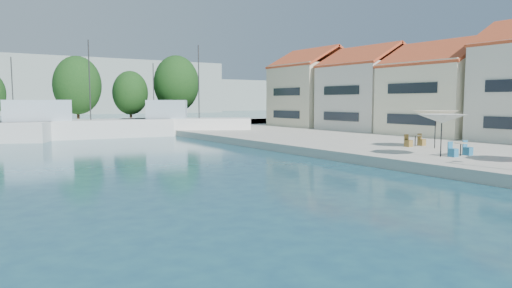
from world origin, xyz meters
TOP-DOWN VIEW (x-y plane):
  - quay_right at (22.00, 30.00)m, footprint 32.00×92.00m
  - quay_far at (-8.00, 67.00)m, footprint 90.00×16.00m
  - hill_east at (40.00, 180.00)m, footprint 140.00×40.00m
  - building_04 at (24.00, 33.00)m, footprint 9.00×8.80m
  - building_05 at (24.00, 42.00)m, footprint 8.40×8.80m
  - building_06 at (24.00, 51.00)m, footprint 9.00×8.80m
  - trawler_03 at (-4.54, 55.21)m, footprint 20.07×6.83m
  - trawler_04 at (7.44, 53.62)m, footprint 14.06×9.92m
  - tree_06 at (-0.36, 68.81)m, footprint 5.98×5.98m
  - tree_07 at (7.44, 71.73)m, footprint 5.00×5.00m
  - tree_08 at (13.77, 69.98)m, footprint 6.60×6.60m
  - umbrella_white at (8.96, 22.51)m, footprint 2.65×2.65m
  - umbrella_cream at (12.74, 25.59)m, footprint 2.92×2.92m
  - cafe_table_02 at (10.30, 22.17)m, footprint 1.82×0.70m
  - cafe_table_03 at (12.85, 27.20)m, footprint 1.82×0.70m

SIDE VIEW (x-z plane):
  - quay_right at x=22.00m, z-range 0.00..0.60m
  - quay_far at x=-8.00m, z-range 0.00..0.60m
  - cafe_table_02 at x=10.30m, z-range 0.51..1.27m
  - cafe_table_03 at x=12.85m, z-range 0.51..1.27m
  - trawler_03 at x=-4.54m, z-range -4.03..6.17m
  - trawler_04 at x=7.44m, z-range -4.03..6.17m
  - umbrella_white at x=8.96m, z-range 1.53..3.90m
  - umbrella_cream at x=12.74m, z-range 1.58..4.05m
  - tree_07 at x=7.44m, z-range 1.17..8.56m
  - building_04 at x=24.00m, z-range 0.42..9.62m
  - building_05 at x=24.00m, z-range 0.41..10.11m
  - building_06 at x=24.00m, z-range 0.40..10.60m
  - tree_06 at x=-0.36m, z-range 1.28..10.14m
  - hill_east at x=40.00m, z-range 0.00..12.00m
  - tree_08 at x=13.77m, z-range 1.35..11.12m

